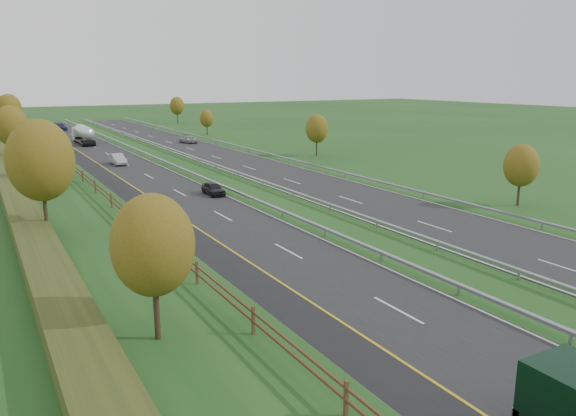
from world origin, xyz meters
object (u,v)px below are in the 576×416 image
object	(u,v)px
road_tanker	(83,134)
car_silver_mid	(118,159)
car_small_far	(60,127)
car_oncoming	(188,139)
car_dark_near	(213,189)

from	to	relation	value
road_tanker	car_silver_mid	xyz separation A→B (m)	(-0.42, -29.42, -1.06)
car_small_far	car_oncoming	xyz separation A→B (m)	(17.51, -39.59, -0.18)
car_oncoming	road_tanker	bearing A→B (deg)	-32.55
car_silver_mid	car_small_far	bearing A→B (deg)	88.08
car_small_far	road_tanker	bearing A→B (deg)	-94.10
car_silver_mid	car_oncoming	world-z (taller)	car_silver_mid
road_tanker	car_dark_near	distance (m)	56.22
car_silver_mid	car_dark_near	bearing A→B (deg)	-83.04
car_dark_near	car_oncoming	world-z (taller)	car_dark_near
car_small_far	car_oncoming	bearing A→B (deg)	-70.11
car_dark_near	car_silver_mid	xyz separation A→B (m)	(-3.94, 26.68, 0.10)
car_oncoming	car_silver_mid	bearing A→B (deg)	42.08
road_tanker	car_small_far	xyz separation A→B (m)	(0.08, 31.44, -1.00)
car_dark_near	car_silver_mid	world-z (taller)	car_silver_mid
car_silver_mid	car_oncoming	distance (m)	27.86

